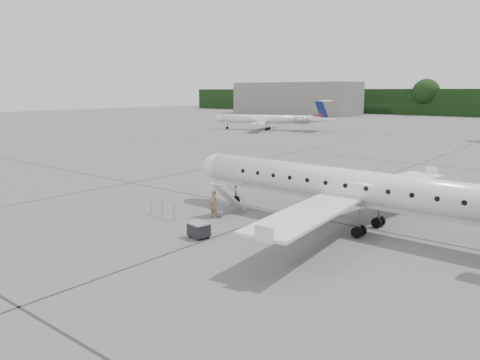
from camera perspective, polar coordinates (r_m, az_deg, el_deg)
The scene contains 8 objects.
ground at distance 23.06m, azimuth 7.65°, elevation -8.25°, with size 320.00×320.00×0.00m, color #5C5C59.
terminal_building at distance 152.20m, azimuth 6.81°, elevation 9.85°, with size 40.00×14.00×10.00m, color slate.
main_regional_jet at distance 26.02m, azimuth 13.96°, elevation 1.19°, with size 25.65×18.47×6.58m, color silver, non-canonical shape.
airstair at distance 28.83m, azimuth -1.46°, elevation -2.14°, with size 0.85×2.31×2.06m, color silver, non-canonical shape.
passenger at distance 27.95m, azimuth -3.25°, elevation -2.98°, with size 0.61×0.40×1.68m, color #7E6044.
safety_railing at distance 28.58m, azimuth -9.45°, elevation -3.50°, with size 2.20×0.08×1.00m, color #96999E, non-canonical shape.
baggage_cart at distance 24.37m, azimuth -5.05°, elevation -6.07°, with size 1.01×0.82×0.87m, color black, non-canonical shape.
bg_regional_left at distance 90.64m, azimuth 2.93°, elevation 7.93°, with size 22.11×15.92×5.80m, color silver, non-canonical shape.
Camera 1 is at (11.21, -18.70, 7.52)m, focal length 35.00 mm.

